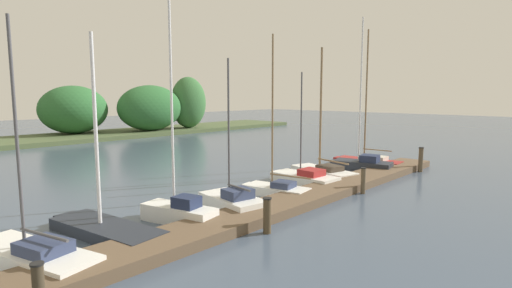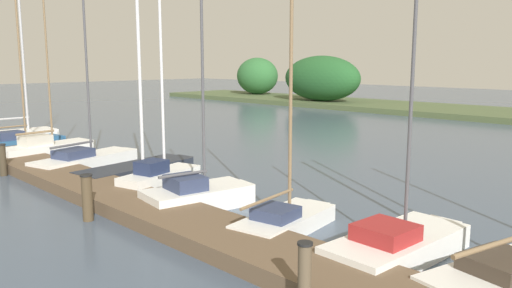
# 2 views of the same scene
# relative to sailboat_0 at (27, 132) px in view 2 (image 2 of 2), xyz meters

# --- Properties ---
(dock_pier) EXTENTS (30.99, 1.80, 0.35)m
(dock_pier) POSITION_rel_sailboat_0_xyz_m (13.71, -2.37, -0.26)
(dock_pier) COLOR brown
(dock_pier) RESTS_ON ground
(sailboat_0) EXTENTS (1.38, 2.86, 7.97)m
(sailboat_0) POSITION_rel_sailboat_0_xyz_m (0.00, 0.00, 0.00)
(sailboat_0) COLOR white
(sailboat_0) RESTS_ON ground
(sailboat_1) EXTENTS (1.26, 3.69, 7.29)m
(sailboat_1) POSITION_rel_sailboat_0_xyz_m (2.58, -1.15, -0.04)
(sailboat_1) COLOR #285684
(sailboat_1) RESTS_ON ground
(sailboat_2) EXTENTS (1.52, 3.88, 6.82)m
(sailboat_2) POSITION_rel_sailboat_0_xyz_m (5.21, -1.07, -0.04)
(sailboat_2) COLOR white
(sailboat_2) RESTS_ON ground
(sailboat_3) EXTENTS (2.18, 4.34, 6.26)m
(sailboat_3) POSITION_rel_sailboat_0_xyz_m (7.89, -0.78, -0.11)
(sailboat_3) COLOR white
(sailboat_3) RESTS_ON ground
(sailboat_4) EXTENTS (1.94, 4.56, 6.18)m
(sailboat_4) POSITION_rel_sailboat_0_xyz_m (10.21, -0.01, -0.15)
(sailboat_4) COLOR #232833
(sailboat_4) RESTS_ON ground
(sailboat_5) EXTENTS (1.50, 2.99, 7.87)m
(sailboat_5) POSITION_rel_sailboat_0_xyz_m (12.53, -0.70, 0.02)
(sailboat_5) COLOR white
(sailboat_5) RESTS_ON ground
(sailboat_6) EXTENTS (1.72, 3.13, 5.65)m
(sailboat_6) POSITION_rel_sailboat_0_xyz_m (14.78, -1.01, -0.07)
(sailboat_6) COLOR white
(sailboat_6) RESTS_ON ground
(sailboat_7) EXTENTS (1.59, 3.26, 6.83)m
(sailboat_7) POSITION_rel_sailboat_0_xyz_m (17.62, -0.77, -0.11)
(sailboat_7) COLOR white
(sailboat_7) RESTS_ON ground
(sailboat_8) EXTENTS (1.47, 3.63, 5.39)m
(sailboat_8) POSITION_rel_sailboat_0_xyz_m (20.26, -0.36, -0.12)
(sailboat_8) COLOR white
(sailboat_8) RESTS_ON ground
(mooring_piling_1) EXTENTS (0.26, 0.26, 1.09)m
(mooring_piling_1) POSITION_rel_sailboat_0_xyz_m (7.19, -3.44, 0.12)
(mooring_piling_1) COLOR #3D3323
(mooring_piling_1) RESTS_ON ground
(mooring_piling_2) EXTENTS (0.29, 0.29, 1.15)m
(mooring_piling_2) POSITION_rel_sailboat_0_xyz_m (13.79, -3.66, 0.15)
(mooring_piling_2) COLOR #4C3D28
(mooring_piling_2) RESTS_ON ground
(mooring_piling_3) EXTENTS (0.24, 0.24, 1.16)m
(mooring_piling_3) POSITION_rel_sailboat_0_xyz_m (20.44, -3.47, 0.16)
(mooring_piling_3) COLOR brown
(mooring_piling_3) RESTS_ON ground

